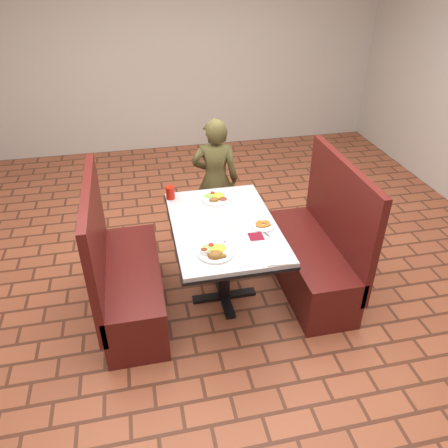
# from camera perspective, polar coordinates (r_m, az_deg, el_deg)

# --- Properties ---
(room) EXTENTS (7.00, 7.04, 2.82)m
(room) POSITION_cam_1_polar(r_m,az_deg,el_deg) (2.94, 0.00, 19.55)
(room) COLOR #9A4F32
(room) RESTS_ON ground
(dining_table) EXTENTS (0.81, 1.21, 0.75)m
(dining_table) POSITION_cam_1_polar(r_m,az_deg,el_deg) (3.44, 0.00, -1.35)
(dining_table) COLOR #ACAEB1
(dining_table) RESTS_ON ground
(booth_bench_left) EXTENTS (0.47, 1.20, 1.17)m
(booth_bench_left) POSITION_cam_1_polar(r_m,az_deg,el_deg) (3.59, -12.67, -7.14)
(booth_bench_left) COLOR #531613
(booth_bench_left) RESTS_ON ground
(booth_bench_right) EXTENTS (0.47, 1.20, 1.17)m
(booth_bench_right) POSITION_cam_1_polar(r_m,az_deg,el_deg) (3.84, 11.74, -3.96)
(booth_bench_right) COLOR #531613
(booth_bench_right) RESTS_ON ground
(diner_person) EXTENTS (0.51, 0.39, 1.26)m
(diner_person) POSITION_cam_1_polar(r_m,az_deg,el_deg) (4.32, -1.14, 5.75)
(diner_person) COLOR brown
(diner_person) RESTS_ON ground
(near_dinner_plate) EXTENTS (0.26, 0.26, 0.08)m
(near_dinner_plate) POSITION_cam_1_polar(r_m,az_deg,el_deg) (3.05, -1.20, -3.49)
(near_dinner_plate) COLOR white
(near_dinner_plate) RESTS_ON dining_table
(far_dinner_plate) EXTENTS (0.25, 0.25, 0.06)m
(far_dinner_plate) POSITION_cam_1_polar(r_m,az_deg,el_deg) (3.72, -1.05, 3.58)
(far_dinner_plate) COLOR white
(far_dinner_plate) RESTS_ON dining_table
(plantain_plate) EXTENTS (0.19, 0.19, 0.03)m
(plantain_plate) POSITION_cam_1_polar(r_m,az_deg,el_deg) (3.37, 5.12, -0.10)
(plantain_plate) COLOR white
(plantain_plate) RESTS_ON dining_table
(maroon_napkin) EXTENTS (0.11, 0.11, 0.00)m
(maroon_napkin) POSITION_cam_1_polar(r_m,az_deg,el_deg) (3.25, 4.20, -1.62)
(maroon_napkin) COLOR maroon
(maroon_napkin) RESTS_ON dining_table
(spoon_utensil) EXTENTS (0.06, 0.14, 0.00)m
(spoon_utensil) POSITION_cam_1_polar(r_m,az_deg,el_deg) (3.30, 5.22, -1.04)
(spoon_utensil) COLOR silver
(spoon_utensil) RESTS_ON dining_table
(red_tumbler) EXTENTS (0.07, 0.07, 0.11)m
(red_tumbler) POSITION_cam_1_polar(r_m,az_deg,el_deg) (3.74, -7.03, 4.09)
(red_tumbler) COLOR #B3170B
(red_tumbler) RESTS_ON dining_table
(paper_napkin) EXTENTS (0.22, 0.17, 0.01)m
(paper_napkin) POSITION_cam_1_polar(r_m,az_deg,el_deg) (3.04, 7.30, -4.45)
(paper_napkin) COLOR white
(paper_napkin) RESTS_ON dining_table
(knife_utensil) EXTENTS (0.02, 0.18, 0.00)m
(knife_utensil) POSITION_cam_1_polar(r_m,az_deg,el_deg) (3.11, 0.45, -3.13)
(knife_utensil) COLOR silver
(knife_utensil) RESTS_ON dining_table
(fork_utensil) EXTENTS (0.05, 0.13, 0.00)m
(fork_utensil) POSITION_cam_1_polar(r_m,az_deg,el_deg) (3.08, -0.50, -3.55)
(fork_utensil) COLOR silver
(fork_utensil) RESTS_ON dining_table
(lettuce_shreds) EXTENTS (0.28, 0.32, 0.00)m
(lettuce_shreds) POSITION_cam_1_polar(r_m,az_deg,el_deg) (3.44, 0.44, 0.61)
(lettuce_shreds) COLOR #96BC4B
(lettuce_shreds) RESTS_ON dining_table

